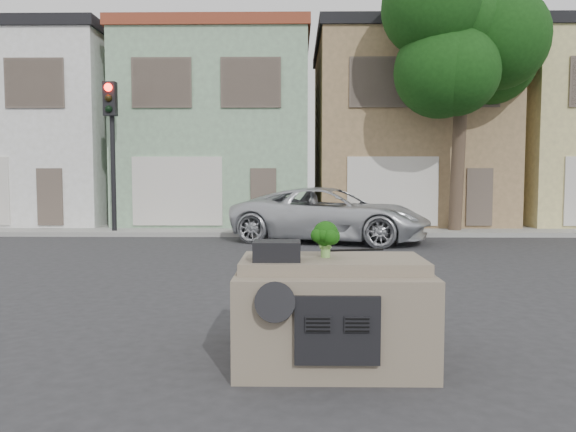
{
  "coord_description": "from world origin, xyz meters",
  "views": [
    {
      "loc": [
        -0.38,
        -9.06,
        1.99
      ],
      "look_at": [
        -0.53,
        0.5,
        1.3
      ],
      "focal_mm": 35.0,
      "sensor_mm": 36.0,
      "label": 1
    }
  ],
  "objects": [
    {
      "name": "sidewalk",
      "position": [
        0.0,
        10.5,
        0.07
      ],
      "size": [
        40.0,
        3.0,
        0.15
      ],
      "primitive_type": "cube",
      "color": "gray",
      "rests_on": "ground"
    },
    {
      "name": "instrument_hump",
      "position": [
        -0.58,
        -3.35,
        1.22
      ],
      "size": [
        0.48,
        0.38,
        0.2
      ],
      "primitive_type": "cube",
      "color": "black",
      "rests_on": "car_dashboard"
    },
    {
      "name": "tree_near",
      "position": [
        5.0,
        9.8,
        4.25
      ],
      "size": [
        4.4,
        4.0,
        8.5
      ],
      "primitive_type": "cube",
      "color": "#133B10",
      "rests_on": "ground"
    },
    {
      "name": "silver_pickup",
      "position": [
        0.65,
        7.82,
        0.0
      ],
      "size": [
        6.43,
        4.33,
        1.64
      ],
      "primitive_type": "imported",
      "rotation": [
        0.0,
        0.0,
        1.27
      ],
      "color": "silver",
      "rests_on": "ground"
    },
    {
      "name": "wiper_arm",
      "position": [
        0.28,
        -2.62,
        1.13
      ],
      "size": [
        0.69,
        0.15,
        0.02
      ],
      "primitive_type": "cube",
      "rotation": [
        0.0,
        0.0,
        0.17
      ],
      "color": "black",
      "rests_on": "car_dashboard"
    },
    {
      "name": "townhouse_tan",
      "position": [
        4.0,
        14.5,
        3.77
      ],
      "size": [
        7.2,
        8.2,
        7.55
      ],
      "primitive_type": "cube",
      "color": "#987A53",
      "rests_on": "ground"
    },
    {
      "name": "townhouse_white",
      "position": [
        -11.0,
        14.5,
        3.77
      ],
      "size": [
        7.2,
        8.2,
        7.55
      ],
      "primitive_type": "cube",
      "color": "white",
      "rests_on": "ground"
    },
    {
      "name": "traffic_signal",
      "position": [
        -6.5,
        9.5,
        2.55
      ],
      "size": [
        0.4,
        0.4,
        5.1
      ],
      "primitive_type": "cube",
      "color": "black",
      "rests_on": "ground"
    },
    {
      "name": "broccoli",
      "position": [
        -0.07,
        -3.13,
        1.32
      ],
      "size": [
        0.34,
        0.34,
        0.4
      ],
      "primitive_type": "cube",
      "rotation": [
        0.0,
        0.0,
        3.18
      ],
      "color": "#103A0A",
      "rests_on": "car_dashboard"
    },
    {
      "name": "car_dashboard",
      "position": [
        0.0,
        -3.0,
        0.56
      ],
      "size": [
        2.0,
        1.8,
        1.12
      ],
      "primitive_type": "cube",
      "color": "#786B58",
      "rests_on": "ground"
    },
    {
      "name": "townhouse_mint",
      "position": [
        -3.5,
        14.5,
        3.77
      ],
      "size": [
        7.2,
        8.2,
        7.55
      ],
      "primitive_type": "cube",
      "color": "#87AC88",
      "rests_on": "ground"
    },
    {
      "name": "ground_plane",
      "position": [
        0.0,
        0.0,
        0.0
      ],
      "size": [
        120.0,
        120.0,
        0.0
      ],
      "primitive_type": "plane",
      "color": "#303033",
      "rests_on": "ground"
    }
  ]
}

